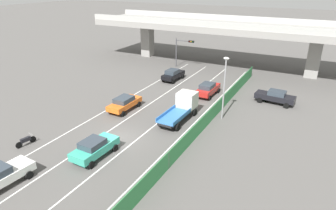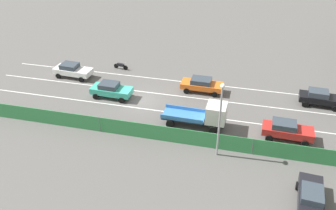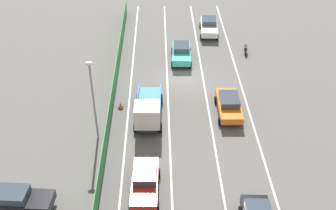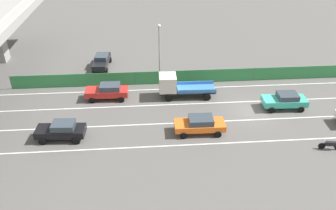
{
  "view_description": "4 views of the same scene",
  "coord_description": "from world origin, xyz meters",
  "px_view_note": "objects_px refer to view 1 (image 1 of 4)",
  "views": [
    {
      "loc": [
        15.98,
        -19.95,
        14.16
      ],
      "look_at": [
        2.75,
        5.14,
        2.12
      ],
      "focal_mm": 31.98,
      "sensor_mm": 36.0,
      "label": 1
    },
    {
      "loc": [
        32.14,
        10.77,
        19.82
      ],
      "look_at": [
        2.13,
        3.39,
        1.08
      ],
      "focal_mm": 38.77,
      "sensor_mm": 36.0,
      "label": 2
    },
    {
      "loc": [
        2.43,
        34.83,
        21.26
      ],
      "look_at": [
        1.82,
        7.6,
        2.09
      ],
      "focal_mm": 45.01,
      "sensor_mm": 36.0,
      "label": 3
    },
    {
      "loc": [
        -28.56,
        10.77,
        18.47
      ],
      "look_at": [
        -2.25,
        8.75,
        2.4
      ],
      "focal_mm": 36.16,
      "sensor_mm": 36.0,
      "label": 4
    }
  ],
  "objects_px": {
    "car_taxi_orange": "(124,103)",
    "traffic_light": "(183,47)",
    "traffic_cone": "(195,128)",
    "flatbed_truck_blue": "(183,106)",
    "motorcycle": "(26,141)",
    "car_taxi_teal": "(95,147)",
    "car_sedan_red": "(208,89)",
    "street_lamp": "(225,82)",
    "parked_sedan_dark": "(275,96)",
    "car_sedan_black": "(173,74)",
    "car_sedan_white": "(0,176)"
  },
  "relations": [
    {
      "from": "traffic_light",
      "to": "car_sedan_white",
      "type": "bearing_deg",
      "value": -86.9
    },
    {
      "from": "car_sedan_red",
      "to": "motorcycle",
      "type": "height_order",
      "value": "car_sedan_red"
    },
    {
      "from": "car_taxi_orange",
      "to": "street_lamp",
      "type": "relative_size",
      "value": 0.68
    },
    {
      "from": "car_sedan_white",
      "to": "car_taxi_teal",
      "type": "xyz_separation_m",
      "value": [
        3.48,
        6.3,
        0.01
      ]
    },
    {
      "from": "car_taxi_orange",
      "to": "traffic_cone",
      "type": "xyz_separation_m",
      "value": [
        9.23,
        -0.89,
        -0.63
      ]
    },
    {
      "from": "car_taxi_teal",
      "to": "street_lamp",
      "type": "height_order",
      "value": "street_lamp"
    },
    {
      "from": "car_sedan_black",
      "to": "street_lamp",
      "type": "height_order",
      "value": "street_lamp"
    },
    {
      "from": "parked_sedan_dark",
      "to": "car_taxi_orange",
      "type": "bearing_deg",
      "value": -145.75
    },
    {
      "from": "car_sedan_black",
      "to": "car_sedan_white",
      "type": "bearing_deg",
      "value": -89.78
    },
    {
      "from": "car_sedan_red",
      "to": "car_taxi_teal",
      "type": "relative_size",
      "value": 1.02
    },
    {
      "from": "flatbed_truck_blue",
      "to": "traffic_cone",
      "type": "bearing_deg",
      "value": -44.34
    },
    {
      "from": "car_taxi_orange",
      "to": "parked_sedan_dark",
      "type": "distance_m",
      "value": 18.25
    },
    {
      "from": "car_sedan_white",
      "to": "car_sedan_black",
      "type": "distance_m",
      "value": 28.11
    },
    {
      "from": "car_taxi_teal",
      "to": "traffic_cone",
      "type": "height_order",
      "value": "car_taxi_teal"
    },
    {
      "from": "traffic_light",
      "to": "street_lamp",
      "type": "relative_size",
      "value": 0.71
    },
    {
      "from": "car_taxi_orange",
      "to": "car_sedan_black",
      "type": "xyz_separation_m",
      "value": [
        -0.02,
        12.45,
        0.02
      ]
    },
    {
      "from": "car_sedan_black",
      "to": "flatbed_truck_blue",
      "type": "bearing_deg",
      "value": -58.14
    },
    {
      "from": "car_sedan_red",
      "to": "motorcycle",
      "type": "bearing_deg",
      "value": -117.43
    },
    {
      "from": "car_sedan_red",
      "to": "traffic_light",
      "type": "height_order",
      "value": "traffic_light"
    },
    {
      "from": "car_sedan_white",
      "to": "traffic_light",
      "type": "height_order",
      "value": "traffic_light"
    },
    {
      "from": "car_sedan_black",
      "to": "traffic_light",
      "type": "distance_m",
      "value": 7.69
    },
    {
      "from": "car_taxi_orange",
      "to": "motorcycle",
      "type": "xyz_separation_m",
      "value": [
        -3.34,
        -10.8,
        -0.44
      ]
    },
    {
      "from": "flatbed_truck_blue",
      "to": "street_lamp",
      "type": "xyz_separation_m",
      "value": [
        3.95,
        1.59,
        2.86
      ]
    },
    {
      "from": "car_taxi_orange",
      "to": "parked_sedan_dark",
      "type": "height_order",
      "value": "parked_sedan_dark"
    },
    {
      "from": "car_sedan_black",
      "to": "parked_sedan_dark",
      "type": "bearing_deg",
      "value": -8.22
    },
    {
      "from": "car_sedan_black",
      "to": "traffic_cone",
      "type": "xyz_separation_m",
      "value": [
        9.25,
        -13.34,
        -0.65
      ]
    },
    {
      "from": "traffic_light",
      "to": "car_taxi_orange",
      "type": "bearing_deg",
      "value": -84.68
    },
    {
      "from": "traffic_light",
      "to": "traffic_cone",
      "type": "height_order",
      "value": "traffic_light"
    },
    {
      "from": "car_taxi_teal",
      "to": "flatbed_truck_blue",
      "type": "distance_m",
      "value": 11.32
    },
    {
      "from": "flatbed_truck_blue",
      "to": "parked_sedan_dark",
      "type": "xyz_separation_m",
      "value": [
        8.3,
        8.78,
        -0.42
      ]
    },
    {
      "from": "motorcycle",
      "to": "street_lamp",
      "type": "relative_size",
      "value": 0.28
    },
    {
      "from": "car_sedan_black",
      "to": "traffic_light",
      "type": "bearing_deg",
      "value": 104.3
    },
    {
      "from": "car_taxi_teal",
      "to": "motorcycle",
      "type": "height_order",
      "value": "car_taxi_teal"
    },
    {
      "from": "traffic_cone",
      "to": "car_taxi_orange",
      "type": "bearing_deg",
      "value": 174.5
    },
    {
      "from": "car_sedan_red",
      "to": "traffic_light",
      "type": "relative_size",
      "value": 0.93
    },
    {
      "from": "flatbed_truck_blue",
      "to": "motorcycle",
      "type": "height_order",
      "value": "flatbed_truck_blue"
    },
    {
      "from": "traffic_cone",
      "to": "motorcycle",
      "type": "bearing_deg",
      "value": -141.73
    },
    {
      "from": "street_lamp",
      "to": "traffic_cone",
      "type": "distance_m",
      "value": 5.78
    },
    {
      "from": "street_lamp",
      "to": "motorcycle",
      "type": "bearing_deg",
      "value": -135.4
    },
    {
      "from": "car_taxi_teal",
      "to": "street_lamp",
      "type": "relative_size",
      "value": 0.65
    },
    {
      "from": "car_taxi_teal",
      "to": "motorcycle",
      "type": "relative_size",
      "value": 2.31
    },
    {
      "from": "car_sedan_black",
      "to": "street_lamp",
      "type": "xyz_separation_m",
      "value": [
        10.76,
        -9.37,
        3.26
      ]
    },
    {
      "from": "car_taxi_orange",
      "to": "traffic_light",
      "type": "distance_m",
      "value": 19.74
    },
    {
      "from": "traffic_cone",
      "to": "car_sedan_black",
      "type": "bearing_deg",
      "value": 124.73
    },
    {
      "from": "car_taxi_orange",
      "to": "car_sedan_red",
      "type": "xyz_separation_m",
      "value": [
        6.88,
        8.88,
        0.04
      ]
    },
    {
      "from": "flatbed_truck_blue",
      "to": "motorcycle",
      "type": "bearing_deg",
      "value": -129.49
    },
    {
      "from": "car_sedan_white",
      "to": "street_lamp",
      "type": "xyz_separation_m",
      "value": [
        10.66,
        18.74,
        3.27
      ]
    },
    {
      "from": "car_sedan_white",
      "to": "parked_sedan_dark",
      "type": "distance_m",
      "value": 29.96
    },
    {
      "from": "motorcycle",
      "to": "parked_sedan_dark",
      "type": "distance_m",
      "value": 28.0
    },
    {
      "from": "flatbed_truck_blue",
      "to": "car_taxi_teal",
      "type": "bearing_deg",
      "value": -106.57
    }
  ]
}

